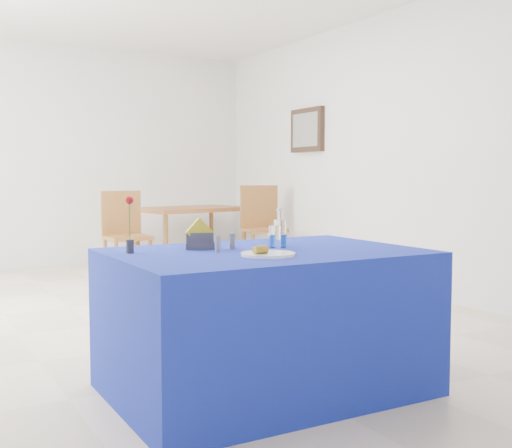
{
  "coord_description": "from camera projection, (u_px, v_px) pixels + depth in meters",
  "views": [
    {
      "loc": [
        -1.85,
        -4.84,
        1.15
      ],
      "look_at": [
        -0.33,
        -2.13,
        0.92
      ],
      "focal_mm": 45.0,
      "sensor_mm": 36.0,
      "label": 1
    }
  ],
  "objects": [
    {
      "name": "floor",
      "position": [
        163.0,
        318.0,
        5.2
      ],
      "size": [
        7.0,
        7.0,
        0.0
      ],
      "primitive_type": "plane",
      "color": "beige",
      "rests_on": "ground"
    },
    {
      "name": "room_shell",
      "position": [
        160.0,
        101.0,
        5.07
      ],
      "size": [
        7.0,
        7.0,
        7.0
      ],
      "color": "silver",
      "rests_on": "ground"
    },
    {
      "name": "picture_frame",
      "position": [
        307.0,
        130.0,
        7.67
      ],
      "size": [
        0.06,
        0.64,
        0.52
      ],
      "primitive_type": "cube",
      "color": "black",
      "rests_on": "room_shell"
    },
    {
      "name": "picture_art",
      "position": [
        305.0,
        130.0,
        7.66
      ],
      "size": [
        0.02,
        0.52,
        0.4
      ],
      "primitive_type": "cube",
      "color": "#998C66",
      "rests_on": "room_shell"
    },
    {
      "name": "plate",
      "position": [
        268.0,
        254.0,
        3.16
      ],
      "size": [
        0.27,
        0.27,
        0.01
      ],
      "primitive_type": "cylinder",
      "color": "white",
      "rests_on": "blue_table"
    },
    {
      "name": "drinking_glass",
      "position": [
        275.0,
        238.0,
        3.4
      ],
      "size": [
        0.07,
        0.07,
        0.13
      ],
      "primitive_type": "cylinder",
      "color": "white",
      "rests_on": "blue_table"
    },
    {
      "name": "salt_shaker",
      "position": [
        218.0,
        244.0,
        3.31
      ],
      "size": [
        0.03,
        0.03,
        0.08
      ],
      "primitive_type": "cylinder",
      "color": "slate",
      "rests_on": "blue_table"
    },
    {
      "name": "pepper_shaker",
      "position": [
        232.0,
        241.0,
        3.45
      ],
      "size": [
        0.03,
        0.03,
        0.08
      ],
      "primitive_type": "cylinder",
      "color": "slate",
      "rests_on": "blue_table"
    },
    {
      "name": "blue_table",
      "position": [
        265.0,
        321.0,
        3.43
      ],
      "size": [
        1.6,
        1.1,
        0.76
      ],
      "color": "#102C99",
      "rests_on": "floor"
    },
    {
      "name": "water_bottle",
      "position": [
        280.0,
        234.0,
        3.56
      ],
      "size": [
        0.07,
        0.07,
        0.21
      ],
      "color": "white",
      "rests_on": "blue_table"
    },
    {
      "name": "napkin_holder",
      "position": [
        200.0,
        240.0,
        3.45
      ],
      "size": [
        0.16,
        0.11,
        0.17
      ],
      "color": "#3A3A3F",
      "rests_on": "blue_table"
    },
    {
      "name": "rose_vase",
      "position": [
        130.0,
        227.0,
        3.26
      ],
      "size": [
        0.04,
        0.04,
        0.29
      ],
      "color": "#29292E",
      "rests_on": "blue_table"
    },
    {
      "name": "oak_table",
      "position": [
        190.0,
        213.0,
        8.17
      ],
      "size": [
        1.5,
        1.13,
        0.76
      ],
      "color": "#94542B",
      "rests_on": "floor"
    },
    {
      "name": "chair_bg_left",
      "position": [
        125.0,
        229.0,
        6.98
      ],
      "size": [
        0.45,
        0.45,
        0.99
      ],
      "rotation": [
        0.0,
        0.0,
        0.02
      ],
      "color": "brown",
      "rests_on": "floor"
    },
    {
      "name": "chair_bg_right",
      "position": [
        262.0,
        222.0,
        7.7
      ],
      "size": [
        0.55,
        0.55,
        1.04
      ],
      "rotation": [
        0.0,
        0.0,
        -0.22
      ],
      "color": "brown",
      "rests_on": "floor"
    },
    {
      "name": "banana_pieces",
      "position": [
        261.0,
        250.0,
        3.13
      ],
      "size": [
        0.08,
        0.04,
        0.04
      ],
      "color": "gold",
      "rests_on": "plate"
    }
  ]
}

